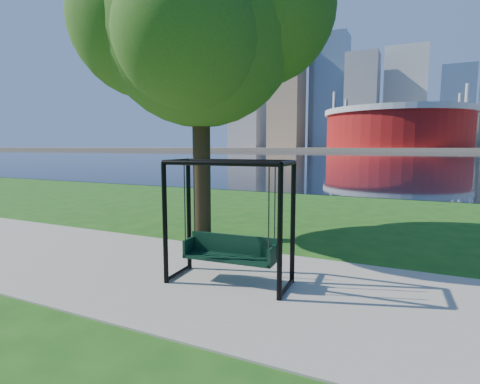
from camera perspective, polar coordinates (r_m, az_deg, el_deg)
The scene contains 8 objects.
ground at distance 6.96m, azimuth 1.06°, elevation -12.62°, with size 900.00×900.00×0.00m, color #1E5114.
path at distance 6.53m, azimuth -0.81°, elevation -13.82°, with size 120.00×4.00×0.03m, color #9E937F.
river at distance 108.04m, azimuth 24.17°, elevation 5.02°, with size 900.00×180.00×0.02m, color black.
far_bank at distance 311.99m, azimuth 25.17°, elevation 5.95°, with size 900.00×228.00×2.00m, color #937F60.
stadium at distance 241.61m, azimuth 22.78°, elevation 9.14°, with size 83.00×83.00×32.00m.
skyline at distance 327.17m, azimuth 24.74°, elevation 12.12°, with size 392.00×66.00×96.50m.
swing at distance 6.31m, azimuth -1.59°, elevation -5.03°, with size 2.12×1.04×2.11m.
park_tree at distance 9.99m, azimuth -6.22°, elevation 24.47°, with size 6.21×5.60×7.71m.
Camera 1 is at (2.71, -5.98, 2.32)m, focal length 28.00 mm.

